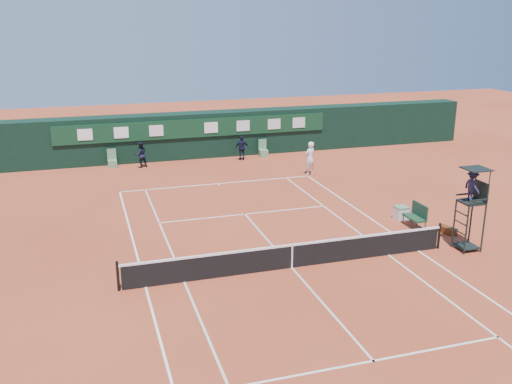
% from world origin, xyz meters
% --- Properties ---
extents(ground, '(90.00, 90.00, 0.00)m').
position_xyz_m(ground, '(0.00, 0.00, 0.00)').
color(ground, '#AE4629').
rests_on(ground, ground).
extents(court_lines, '(11.05, 23.85, 0.01)m').
position_xyz_m(court_lines, '(0.00, 0.00, 0.01)').
color(court_lines, white).
rests_on(court_lines, ground).
extents(tennis_net, '(12.90, 0.10, 1.10)m').
position_xyz_m(tennis_net, '(0.00, 0.00, 0.51)').
color(tennis_net, black).
rests_on(tennis_net, ground).
extents(back_wall, '(40.00, 1.65, 3.00)m').
position_xyz_m(back_wall, '(0.00, 18.74, 1.51)').
color(back_wall, black).
rests_on(back_wall, ground).
extents(linesman_chair_left, '(0.55, 0.50, 1.15)m').
position_xyz_m(linesman_chair_left, '(-5.50, 17.48, 0.32)').
color(linesman_chair_left, '#5A8A61').
rests_on(linesman_chair_left, ground).
extents(linesman_chair_right, '(0.55, 0.50, 1.15)m').
position_xyz_m(linesman_chair_right, '(4.50, 17.48, 0.32)').
color(linesman_chair_right, '#5C8E65').
rests_on(linesman_chair_right, ground).
extents(umpire_chair, '(0.96, 0.95, 3.42)m').
position_xyz_m(umpire_chair, '(7.43, -0.43, 2.46)').
color(umpire_chair, black).
rests_on(umpire_chair, ground).
extents(player_bench, '(0.56, 1.20, 1.10)m').
position_xyz_m(player_bench, '(6.92, 2.47, 0.60)').
color(player_bench, '#173A22').
rests_on(player_bench, ground).
extents(tennis_bag, '(0.55, 0.86, 0.30)m').
position_xyz_m(tennis_bag, '(7.79, 1.34, 0.15)').
color(tennis_bag, black).
rests_on(tennis_bag, ground).
extents(cooler, '(0.57, 0.57, 0.65)m').
position_xyz_m(cooler, '(6.76, 3.52, 0.33)').
color(cooler, white).
rests_on(cooler, ground).
extents(tennis_ball, '(0.06, 0.06, 0.06)m').
position_xyz_m(tennis_ball, '(0.59, 7.78, 0.03)').
color(tennis_ball, '#B8D331').
rests_on(tennis_ball, ground).
extents(player, '(0.87, 0.75, 2.01)m').
position_xyz_m(player, '(5.73, 12.21, 1.01)').
color(player, white).
rests_on(player, ground).
extents(ball_kid_left, '(0.92, 0.79, 1.63)m').
position_xyz_m(ball_kid_left, '(-3.76, 16.94, 0.82)').
color(ball_kid_left, black).
rests_on(ball_kid_left, ground).
extents(ball_kid_right, '(0.95, 0.40, 1.63)m').
position_xyz_m(ball_kid_right, '(2.83, 16.90, 0.81)').
color(ball_kid_right, black).
rests_on(ball_kid_right, ground).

